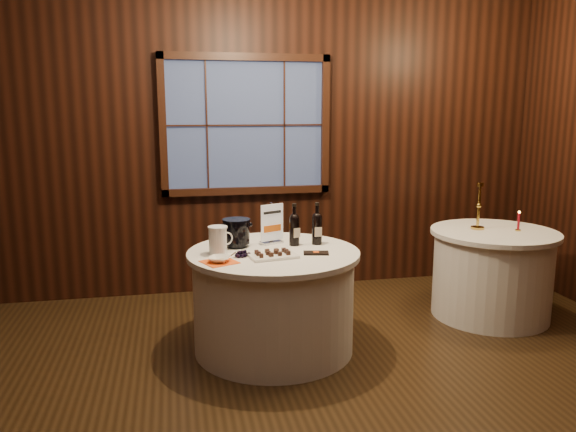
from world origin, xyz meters
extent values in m
plane|color=black|center=(0.00, 0.00, 0.00)|extent=(6.00, 6.00, 0.00)
cube|color=black|center=(0.00, 2.50, 1.50)|extent=(6.00, 0.02, 3.00)
cube|color=#384775|center=(0.00, 2.47, 1.65)|extent=(1.50, 0.01, 1.20)
cylinder|color=silver|center=(0.00, 1.00, 0.36)|extent=(1.20, 1.20, 0.73)
cylinder|color=silver|center=(0.00, 1.00, 0.75)|extent=(1.28, 1.28, 0.04)
cylinder|color=silver|center=(2.00, 1.30, 0.36)|extent=(1.00, 1.00, 0.73)
cylinder|color=silver|center=(2.00, 1.30, 0.75)|extent=(1.08, 1.08, 0.04)
cube|color=silver|center=(0.03, 1.23, 0.78)|extent=(0.19, 0.15, 0.02)
cube|color=silver|center=(0.03, 1.23, 0.94)|extent=(0.03, 0.02, 0.31)
cube|color=silver|center=(0.03, 1.22, 0.94)|extent=(0.19, 0.08, 0.29)
cylinder|color=black|center=(0.19, 1.14, 0.88)|extent=(0.08, 0.08, 0.21)
sphere|color=black|center=(0.19, 1.14, 0.98)|extent=(0.08, 0.08, 0.08)
cylinder|color=black|center=(0.19, 1.14, 1.04)|extent=(0.03, 0.03, 0.09)
cylinder|color=black|center=(0.19, 1.14, 1.09)|extent=(0.03, 0.03, 0.02)
cube|color=beige|center=(0.19, 1.10, 0.88)|extent=(0.06, 0.02, 0.07)
cylinder|color=black|center=(0.37, 1.14, 0.88)|extent=(0.08, 0.08, 0.21)
sphere|color=black|center=(0.37, 1.14, 0.98)|extent=(0.08, 0.08, 0.08)
cylinder|color=black|center=(0.37, 1.14, 1.04)|extent=(0.03, 0.03, 0.10)
cylinder|color=black|center=(0.37, 1.14, 1.09)|extent=(0.03, 0.03, 0.02)
cube|color=beige|center=(0.37, 1.10, 0.88)|extent=(0.06, 0.00, 0.07)
cylinder|color=black|center=(-0.25, 1.18, 0.78)|extent=(0.15, 0.15, 0.03)
cylinder|color=black|center=(-0.25, 1.18, 0.88)|extent=(0.20, 0.20, 0.17)
cylinder|color=black|center=(-0.25, 1.18, 0.98)|extent=(0.21, 0.21, 0.02)
cube|color=white|center=(-0.04, 0.83, 0.78)|extent=(0.36, 0.27, 0.02)
cube|color=black|center=(0.29, 0.85, 0.78)|extent=(0.20, 0.13, 0.02)
cylinder|color=#332412|center=(-0.32, 0.87, 0.79)|extent=(0.08, 0.03, 0.03)
cylinder|color=silver|center=(-0.41, 1.00, 0.87)|extent=(0.13, 0.13, 0.19)
cylinder|color=silver|center=(-0.41, 1.00, 0.97)|extent=(0.14, 0.14, 0.01)
torus|color=silver|center=(-0.34, 1.00, 0.88)|extent=(0.10, 0.04, 0.10)
cube|color=#E34D13|center=(-0.42, 0.77, 0.77)|extent=(0.29, 0.29, 0.00)
imported|color=white|center=(-0.42, 0.77, 0.79)|extent=(0.19, 0.19, 0.04)
cylinder|color=gold|center=(1.89, 1.39, 0.78)|extent=(0.12, 0.12, 0.02)
cylinder|color=gold|center=(1.89, 1.39, 0.97)|extent=(0.03, 0.03, 0.36)
cylinder|color=gold|center=(1.89, 1.39, 1.16)|extent=(0.06, 0.06, 0.03)
cylinder|color=gold|center=(2.19, 1.25, 0.78)|extent=(0.05, 0.05, 0.01)
cylinder|color=#9F0C1A|center=(2.19, 1.25, 0.85)|extent=(0.02, 0.02, 0.14)
sphere|color=#FFB23F|center=(2.19, 1.25, 0.93)|extent=(0.02, 0.02, 0.02)
camera|label=1|loc=(-0.71, -2.97, 1.81)|focal=35.00mm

